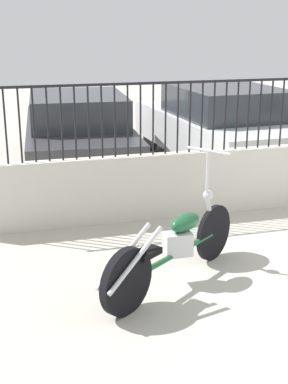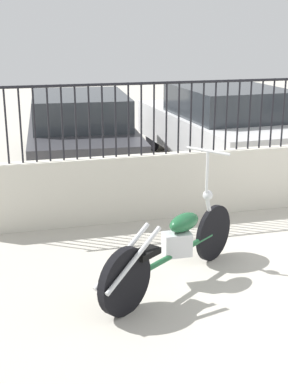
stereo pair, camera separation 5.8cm
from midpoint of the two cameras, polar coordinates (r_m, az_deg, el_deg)
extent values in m
cylinder|color=black|center=(6.74, -14.25, 6.88)|extent=(0.02, 0.02, 0.95)
cylinder|color=black|center=(6.74, -12.80, 6.99)|extent=(0.02, 0.02, 0.95)
cylinder|color=black|center=(6.75, -11.35, 7.09)|extent=(0.02, 0.02, 0.95)
cylinder|color=black|center=(6.76, -9.91, 7.19)|extent=(0.02, 0.02, 0.95)
cylinder|color=black|center=(6.78, -8.47, 7.29)|extent=(0.02, 0.02, 0.95)
cylinder|color=black|center=(6.80, -7.04, 7.38)|extent=(0.02, 0.02, 0.95)
cylinder|color=black|center=(6.82, -5.62, 7.46)|extent=(0.02, 0.02, 0.95)
cylinder|color=black|center=(6.85, -4.20, 7.54)|extent=(0.02, 0.02, 0.95)
cylinder|color=black|center=(6.88, -2.81, 7.62)|extent=(0.02, 0.02, 0.95)
cylinder|color=black|center=(6.92, -1.42, 7.69)|extent=(0.02, 0.02, 0.95)
cylinder|color=black|center=(6.96, -0.05, 7.75)|extent=(0.02, 0.02, 0.95)
cylinder|color=black|center=(7.01, 1.30, 7.81)|extent=(0.02, 0.02, 0.95)
cylinder|color=black|center=(7.06, 2.64, 7.87)|extent=(0.02, 0.02, 0.95)
cylinder|color=black|center=(7.11, 3.96, 7.91)|extent=(0.02, 0.02, 0.95)
cylinder|color=black|center=(7.16, 5.26, 7.96)|extent=(0.02, 0.02, 0.95)
cylinder|color=black|center=(7.22, 6.53, 8.00)|extent=(0.02, 0.02, 0.95)
cylinder|color=black|center=(7.29, 7.79, 8.03)|extent=(0.02, 0.02, 0.95)
cylinder|color=black|center=(7.35, 9.02, 8.06)|extent=(0.02, 0.02, 0.95)
cylinder|color=black|center=(7.42, 10.24, 8.09)|extent=(0.02, 0.02, 0.95)
cylinder|color=black|center=(7.50, 11.43, 8.11)|extent=(0.02, 0.02, 0.95)
cylinder|color=black|center=(7.57, 12.59, 8.13)|extent=(0.02, 0.02, 0.95)
cylinder|color=black|center=(7.65, 13.73, 8.15)|extent=(0.02, 0.02, 0.95)
cylinder|color=black|center=(7.73, 14.85, 8.16)|extent=(0.02, 0.02, 0.95)
cylinder|color=black|center=(6.03, 7.69, -4.35)|extent=(0.54, 0.42, 0.63)
cylinder|color=black|center=(4.91, -1.70, -9.53)|extent=(0.57, 0.45, 0.65)
cylinder|color=#1E5933|center=(5.45, 3.50, -6.70)|extent=(1.15, 0.86, 0.06)
cube|color=silver|center=(5.44, 3.83, -5.57)|extent=(0.28, 0.18, 0.24)
ellipsoid|color=#1E5933|center=(5.46, 4.60, -3.24)|extent=(0.46, 0.41, 0.18)
cube|color=black|center=(5.04, 0.51, -6.50)|extent=(0.32, 0.29, 0.06)
cylinder|color=silver|center=(5.87, 7.33, -2.35)|extent=(0.20, 0.17, 0.51)
sphere|color=silver|center=(5.75, 7.10, -0.35)|extent=(0.11, 0.11, 0.11)
cylinder|color=silver|center=(5.65, 7.04, 2.05)|extent=(0.03, 0.03, 0.47)
cylinder|color=silver|center=(5.59, 7.13, 4.37)|extent=(0.33, 0.44, 0.03)
cylinder|color=silver|center=(4.81, -0.70, -7.22)|extent=(0.63, 0.48, 0.43)
cylinder|color=silver|center=(4.89, -1.97, -6.79)|extent=(0.63, 0.48, 0.43)
cylinder|color=black|center=(11.50, -11.46, 6.03)|extent=(0.16, 0.65, 0.64)
cylinder|color=black|center=(11.59, -2.88, 6.45)|extent=(0.16, 0.65, 0.64)
cylinder|color=black|center=(8.77, -11.61, 2.47)|extent=(0.16, 0.65, 0.64)
cylinder|color=black|center=(8.90, -0.46, 3.04)|extent=(0.16, 0.65, 0.64)
cube|color=#38383D|center=(10.10, -6.69, 5.86)|extent=(2.18, 4.64, 0.56)
cube|color=#2D3338|center=(9.78, -6.71, 8.76)|extent=(1.81, 2.29, 0.54)
cylinder|color=black|center=(11.22, 1.07, 6.10)|extent=(0.14, 0.64, 0.64)
cylinder|color=black|center=(11.90, 9.28, 6.54)|extent=(0.14, 0.64, 0.64)
cylinder|color=black|center=(8.68, 7.00, 2.54)|extent=(0.14, 0.64, 0.64)
cube|color=silver|center=(10.23, 8.38, 6.29)|extent=(2.10, 4.61, 0.69)
cube|color=#2D3338|center=(9.93, 9.11, 9.48)|extent=(1.80, 2.25, 0.53)
cylinder|color=black|center=(12.73, 14.51, 6.93)|extent=(0.18, 0.65, 0.64)
camera|label=1|loc=(0.03, -89.73, 0.09)|focal=50.00mm
camera|label=2|loc=(0.03, 90.27, -0.09)|focal=50.00mm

